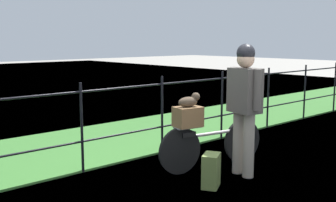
% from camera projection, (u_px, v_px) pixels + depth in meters
% --- Properties ---
extents(ground_plane, '(60.00, 60.00, 0.00)m').
position_uv_depth(ground_plane, '(225.00, 198.00, 4.52)').
color(ground_plane, gray).
extents(grass_strip, '(27.00, 2.40, 0.03)m').
position_uv_depth(grass_strip, '(83.00, 145.00, 6.75)').
color(grass_strip, '#38702D').
rests_on(grass_strip, ground).
extents(iron_fence, '(18.04, 0.04, 1.19)m').
position_uv_depth(iron_fence, '(125.00, 115.00, 5.77)').
color(iron_fence, black).
rests_on(iron_fence, ground).
extents(bicycle_main, '(1.64, 0.37, 0.61)m').
position_uv_depth(bicycle_main, '(211.00, 144.00, 5.56)').
color(bicycle_main, black).
rests_on(bicycle_main, ground).
extents(wooden_crate, '(0.39, 0.31, 0.26)m').
position_uv_depth(wooden_crate, '(188.00, 117.00, 5.31)').
color(wooden_crate, brown).
rests_on(wooden_crate, bicycle_main).
extents(terrier_dog, '(0.32, 0.19, 0.18)m').
position_uv_depth(terrier_dog, '(190.00, 101.00, 5.29)').
color(terrier_dog, '#4C3D2D').
rests_on(terrier_dog, wooden_crate).
extents(cyclist_person, '(0.33, 0.53, 1.68)m').
position_uv_depth(cyclist_person, '(245.00, 98.00, 5.17)').
color(cyclist_person, gray).
rests_on(cyclist_person, ground).
extents(backpack_on_paving, '(0.33, 0.30, 0.40)m').
position_uv_depth(backpack_on_paving, '(211.00, 171.00, 4.85)').
color(backpack_on_paving, olive).
rests_on(backpack_on_paving, ground).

